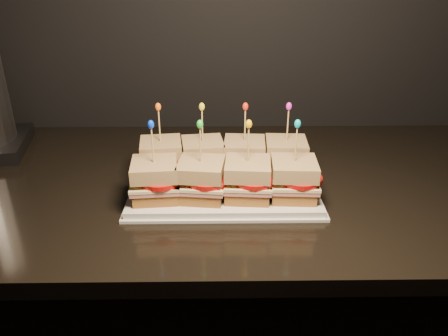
{
  "coord_description": "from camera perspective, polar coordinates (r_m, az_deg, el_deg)",
  "views": [
    {
      "loc": [
        0.57,
        0.8,
        1.37
      ],
      "look_at": [
        0.58,
        1.6,
        0.99
      ],
      "focal_mm": 35.0,
      "sensor_mm": 36.0,
      "label": 1
    }
  ],
  "objects": [
    {
      "name": "sandwich_0_bread_top",
      "position": [
        0.94,
        -8.25,
        2.66
      ],
      "size": [
        0.1,
        0.1,
        0.03
      ],
      "primitive_type": "cube",
      "rotation": [
        0.0,
        0.0,
        0.12
      ],
      "color": "#5C3510",
      "rests_on": "sandwich_0_tomato"
    },
    {
      "name": "sandwich_2_tomato",
      "position": [
        0.93,
        3.44,
        1.53
      ],
      "size": [
        0.08,
        0.08,
        0.01
      ],
      "primitive_type": "cylinder",
      "color": "#BB0F0B",
      "rests_on": "sandwich_2_cheese"
    },
    {
      "name": "platter",
      "position": [
        0.91,
        0.0,
        -2.62
      ],
      "size": [
        0.38,
        0.23,
        0.02
      ],
      "primitive_type": "cube",
      "color": "silver",
      "rests_on": "granite_slab"
    },
    {
      "name": "sandwich_0_cheese",
      "position": [
        0.95,
        -8.16,
        1.18
      ],
      "size": [
        0.1,
        0.1,
        0.01
      ],
      "primitive_type": "cube",
      "rotation": [
        0.0,
        0.0,
        0.12
      ],
      "color": "beige",
      "rests_on": "sandwich_0_ham"
    },
    {
      "name": "sandwich_3_bread_top",
      "position": [
        0.94,
        8.14,
        2.75
      ],
      "size": [
        0.09,
        0.09,
        0.03
      ],
      "primitive_type": "cube",
      "rotation": [
        0.0,
        0.0,
        -0.06
      ],
      "color": "#5C3510",
      "rests_on": "sandwich_3_tomato"
    },
    {
      "name": "sandwich_3_bread_bot",
      "position": [
        0.96,
        7.96,
        0.04
      ],
      "size": [
        0.09,
        0.09,
        0.02
      ],
      "primitive_type": "cube",
      "rotation": [
        0.0,
        0.0,
        -0.06
      ],
      "color": "brown",
      "rests_on": "platter"
    },
    {
      "name": "sandwich_2_frill",
      "position": [
        0.9,
        2.82,
        8.03
      ],
      "size": [
        0.01,
        0.01,
        0.02
      ],
      "primitive_type": "ellipsoid",
      "color": "red",
      "rests_on": "sandwich_2_pick"
    },
    {
      "name": "sandwich_1_tomato",
      "position": [
        0.93,
        -2.04,
        1.5
      ],
      "size": [
        0.08,
        0.08,
        0.01
      ],
      "primitive_type": "cylinder",
      "color": "#BB0F0B",
      "rests_on": "sandwich_1_cheese"
    },
    {
      "name": "sandwich_6_bread_top",
      "position": [
        0.83,
        3.11,
        -0.06
      ],
      "size": [
        0.09,
        0.09,
        0.03
      ],
      "primitive_type": "cube",
      "rotation": [
        0.0,
        0.0,
        -0.08
      ],
      "color": "#5C3510",
      "rests_on": "sandwich_6_tomato"
    },
    {
      "name": "sandwich_2_pick",
      "position": [
        0.91,
        2.76,
        5.33
      ],
      "size": [
        0.0,
        0.0,
        0.09
      ],
      "primitive_type": "cylinder",
      "color": "tan",
      "rests_on": "sandwich_2_bread_top"
    },
    {
      "name": "sandwich_4_cheese",
      "position": [
        0.85,
        -8.98,
        -1.75
      ],
      "size": [
        0.1,
        0.1,
        0.01
      ],
      "primitive_type": "cube",
      "rotation": [
        0.0,
        0.0,
        0.08
      ],
      "color": "beige",
      "rests_on": "sandwich_4_ham"
    },
    {
      "name": "sandwich_7_bread_bot",
      "position": [
        0.86,
        8.94,
        -2.97
      ],
      "size": [
        0.09,
        0.09,
        0.02
      ],
      "primitive_type": "cube",
      "rotation": [
        0.0,
        0.0,
        -0.06
      ],
      "color": "brown",
      "rests_on": "platter"
    },
    {
      "name": "sandwich_2_cheese",
      "position": [
        0.94,
        2.67,
        1.25
      ],
      "size": [
        0.1,
        0.1,
        0.01
      ],
      "primitive_type": "cube",
      "rotation": [
        0.0,
        0.0,
        -0.07
      ],
      "color": "beige",
      "rests_on": "sandwich_2_ham"
    },
    {
      "name": "sandwich_4_ham",
      "position": [
        0.85,
        -8.94,
        -2.17
      ],
      "size": [
        0.1,
        0.1,
        0.01
      ],
      "primitive_type": "cube",
      "rotation": [
        0.0,
        0.0,
        0.08
      ],
      "color": "#B35F62",
      "rests_on": "sandwich_4_bread_bot"
    },
    {
      "name": "sandwich_5_frill",
      "position": [
        0.8,
        -3.16,
        5.73
      ],
      "size": [
        0.01,
        0.01,
        0.02
      ],
      "primitive_type": "ellipsoid",
      "color": "green",
      "rests_on": "sandwich_5_pick"
    },
    {
      "name": "sandwich_0_tomato",
      "position": [
        0.94,
        -7.5,
        1.46
      ],
      "size": [
        0.08,
        0.08,
        0.01
      ],
      "primitive_type": "cylinder",
      "color": "#BB0F0B",
      "rests_on": "sandwich_0_cheese"
    },
    {
      "name": "sandwich_7_bread_top",
      "position": [
        0.84,
        9.16,
        -0.03
      ],
      "size": [
        0.09,
        0.09,
        0.03
      ],
      "primitive_type": "cube",
      "rotation": [
        0.0,
        0.0,
        -0.06
      ],
      "color": "#5C3510",
      "rests_on": "sandwich_7_tomato"
    },
    {
      "name": "sandwich_5_bread_top",
      "position": [
        0.83,
        -3.02,
        -0.1
      ],
      "size": [
        0.09,
        0.09,
        0.03
      ],
      "primitive_type": "cube",
      "rotation": [
        0.0,
        0.0,
        -0.12
      ],
      "color": "#5C3510",
      "rests_on": "sandwich_5_tomato"
    },
    {
      "name": "sandwich_1_bread_top",
      "position": [
        0.93,
        -2.8,
        2.72
      ],
      "size": [
        0.1,
        0.1,
        0.03
      ],
      "primitive_type": "cube",
      "rotation": [
        0.0,
        0.0,
        0.13
      ],
      "color": "#5C3510",
      "rests_on": "sandwich_1_tomato"
    },
    {
      "name": "granite_slab",
      "position": [
        0.98,
        4.78,
        -2.15
      ],
      "size": [
        2.4,
        0.69,
        0.03
      ],
      "primitive_type": "cube",
      "color": "black",
      "rests_on": "cabinet"
    },
    {
      "name": "sandwich_5_ham",
      "position": [
        0.85,
        -2.97,
        -2.15
      ],
      "size": [
        0.1,
        0.1,
        0.01
      ],
      "primitive_type": "cube",
      "rotation": [
        0.0,
        0.0,
        -0.12
      ],
      "color": "#B35F62",
      "rests_on": "sandwich_5_bread_bot"
    },
    {
      "name": "sandwich_5_tomato",
      "position": [
        0.83,
        -2.18,
        -1.46
      ],
      "size": [
        0.08,
        0.08,
        0.01
      ],
      "primitive_type": "cylinder",
      "color": "#BB0F0B",
      "rests_on": "sandwich_5_cheese"
    },
    {
      "name": "sandwich_6_ham",
      "position": [
        0.85,
        3.06,
        -2.12
      ],
      "size": [
        0.1,
        0.1,
        0.01
      ],
      "primitive_type": "cube",
      "rotation": [
        0.0,
        0.0,
        -0.08
      ],
      "color": "#B35F62",
      "rests_on": "sandwich_6_bread_bot"
    },
    {
      "name": "sandwich_3_pick",
      "position": [
        0.92,
        8.3,
        5.31
      ],
      "size": [
        0.0,
        0.0,
        0.09
      ],
      "primitive_type": "cylinder",
      "color": "tan",
      "rests_on": "sandwich_3_bread_top"
    },
    {
      "name": "sandwich_1_pick",
      "position": [
        0.91,
        -2.85,
        5.3
      ],
      "size": [
        0.0,
        0.0,
        0.09
      ],
      "primitive_type": "cylinder",
      "color": "tan",
      "rests_on": "sandwich_1_bread_top"
    },
    {
      "name": "sandwich_0_frill",
      "position": [
        0.91,
        -8.61,
        7.9
      ],
      "size": [
        0.01,
        0.01,
        0.02
      ],
      "primitive_type": "ellipsoid",
      "color": "orange",
      "rests_on": "sandwich_0_pick"
    },
    {
      "name": "sandwich_4_tomato",
      "position": [
        0.84,
        -8.25,
        -1.48
      ],
      "size": [
        0.08,
        0.08,
        0.01
      ],
      "primitive_type": "cylinder",
      "color": "#BB0F0B",
      "rests_on": "sandwich_4_cheese"
    },
    {
      "name": "sandwich_3_frill",
      "position": [
        0.91,
        8.48,
        7.97
      ],
      "size": [
        0.01,
        0.01,
        0.02
      ],
      "primitive_type": "ellipsoid",
      "color": "#D223BE",
      "rests_on": "sandwich_3_pick"
    },
    {
      "name": "sandwich_4_bread_bot",
      "position": [
        0.86,
        -8.88,
        -3.09
      ],
      "size": [
        0.09,
        0.09,
        0.02
      ],
      "primitive_type": "cube",
      "rotation": [
        0.0,
        0.0,
        0.08
      ],
      "color": "brown",
      "rests_on": "platter"
    },
    {
      "name": "sandwich_6_pick",
      "position": [
        0.81,
        3.19,
        2.77
      ],
      "size": [
        0.0,
        0.0,
        0.09
      ],
      "primitive_type": "cylinder",
      "color": "tan",
      "rests_on": "sandwich_6_bread_top"
    },
    {
      "name": "sandwich_3_tomato",
      "position": [
        0.94,
        8.84,
        1.54
      ],
      "size": [
        0.08,
        0.08,
        0.01
      ],
      "primitive_type": "cylinder",
      "color": "#BB0F0B",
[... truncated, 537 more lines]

